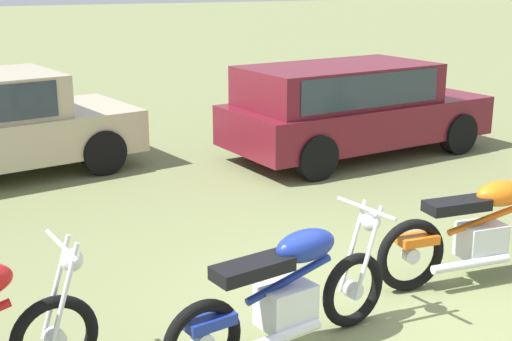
{
  "coord_description": "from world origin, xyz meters",
  "views": [
    {
      "loc": [
        -3.24,
        -4.22,
        2.76
      ],
      "look_at": [
        -0.25,
        2.24,
        0.74
      ],
      "focal_mm": 49.19,
      "sensor_mm": 36.0,
      "label": 1
    }
  ],
  "objects": [
    {
      "name": "motorcycle_orange",
      "position": [
        1.19,
        0.39,
        0.48
      ],
      "size": [
        2.14,
        0.64,
        1.02
      ],
      "rotation": [
        0.0,
        0.0,
        -0.08
      ],
      "color": "black",
      "rests_on": "ground"
    },
    {
      "name": "car_burgundy",
      "position": [
        2.48,
        4.8,
        0.83
      ],
      "size": [
        4.36,
        2.23,
        1.43
      ],
      "rotation": [
        0.0,
        0.0,
        0.12
      ],
      "color": "maroon",
      "rests_on": "ground"
    },
    {
      "name": "ground_plane",
      "position": [
        0.0,
        0.0,
        0.0
      ],
      "size": [
        120.0,
        120.0,
        0.0
      ],
      "primitive_type": "plane",
      "color": "olive"
    },
    {
      "name": "motorcycle_blue",
      "position": [
        -1.04,
        -0.02,
        0.48
      ],
      "size": [
        2.01,
        0.77,
        1.02
      ],
      "rotation": [
        0.0,
        0.0,
        0.18
      ],
      "color": "black",
      "rests_on": "ground"
    }
  ]
}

